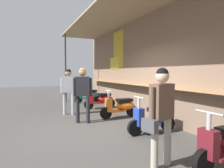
{
  "coord_description": "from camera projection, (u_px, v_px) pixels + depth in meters",
  "views": [
    {
      "loc": [
        4.85,
        -1.93,
        1.56
      ],
      "look_at": [
        -1.92,
        1.16,
        1.11
      ],
      "focal_mm": 30.62,
      "sensor_mm": 36.0,
      "label": 1
    }
  ],
  "objects": [
    {
      "name": "scooter_red",
      "position": [
        102.0,
        99.0,
        8.31
      ],
      "size": [
        0.46,
        1.4,
        0.97
      ],
      "rotation": [
        0.0,
        0.0,
        -1.6
      ],
      "color": "red",
      "rests_on": "ground_plane"
    },
    {
      "name": "ground_plane",
      "position": [
        103.0,
        129.0,
        5.3
      ],
      "size": [
        35.69,
        35.69,
        0.0
      ],
      "primitive_type": "plane",
      "color": "#474442"
    },
    {
      "name": "shopper_passing",
      "position": [
        83.0,
        89.0,
        5.87
      ],
      "size": [
        0.3,
        0.56,
        1.71
      ],
      "rotation": [
        0.0,
        0.0,
        -0.26
      ],
      "color": "#232328",
      "rests_on": "ground_plane"
    },
    {
      "name": "shopper_with_handbag",
      "position": [
        161.0,
        108.0,
        3.09
      ],
      "size": [
        0.37,
        0.65,
        1.64
      ],
      "rotation": [
        0.0,
        0.0,
        0.23
      ],
      "color": "#ADA393",
      "rests_on": "ground_plane"
    },
    {
      "name": "market_stall_facade",
      "position": [
        159.0,
        58.0,
        5.97
      ],
      "size": [
        12.75,
        2.23,
        3.67
      ],
      "color": "#7F6651",
      "rests_on": "ground_plane"
    },
    {
      "name": "scooter_teal",
      "position": [
        89.0,
        95.0,
        9.93
      ],
      "size": [
        0.46,
        1.4,
        0.97
      ],
      "rotation": [
        0.0,
        0.0,
        -1.56
      ],
      "color": "#197075",
      "rests_on": "ground_plane"
    },
    {
      "name": "shopper_browsing",
      "position": [
        69.0,
        87.0,
        7.02
      ],
      "size": [
        0.32,
        0.55,
        1.69
      ],
      "rotation": [
        0.0,
        0.0,
        2.83
      ],
      "color": "#999EA8",
      "rests_on": "ground_plane"
    },
    {
      "name": "scooter_orange",
      "position": [
        121.0,
        106.0,
        6.62
      ],
      "size": [
        0.46,
        1.4,
        0.97
      ],
      "rotation": [
        0.0,
        0.0,
        -1.57
      ],
      "color": "orange",
      "rests_on": "ground_plane"
    },
    {
      "name": "scooter_blue",
      "position": [
        155.0,
        118.0,
        4.91
      ],
      "size": [
        0.46,
        1.4,
        0.97
      ],
      "rotation": [
        0.0,
        0.0,
        -1.59
      ],
      "color": "#233D9E",
      "rests_on": "ground_plane"
    }
  ]
}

